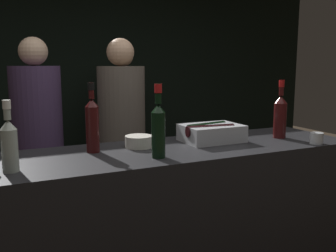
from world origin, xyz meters
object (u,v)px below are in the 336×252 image
object	(u,v)px
bowl_white	(139,141)
red_wine_bottle_black_foil	(92,123)
red_wine_bottle_burgundy	(158,127)
white_wine_bottle	(9,142)
person_grey_polo	(38,141)
person_in_hoodie	(122,138)
ice_bin_with_bottles	(211,132)
candle_votive	(316,138)
red_wine_bottle_tall	(280,115)
person_blond_tee	(124,122)

from	to	relation	value
bowl_white	red_wine_bottle_black_foil	world-z (taller)	red_wine_bottle_black_foil
red_wine_bottle_burgundy	white_wine_bottle	distance (m)	0.67
bowl_white	person_grey_polo	distance (m)	1.12
red_wine_bottle_black_foil	person_in_hoodie	world-z (taller)	person_in_hoodie
ice_bin_with_bottles	candle_votive	xyz separation A→B (m)	(0.52, -0.32, -0.02)
ice_bin_with_bottles	person_grey_polo	world-z (taller)	person_grey_polo
red_wine_bottle_tall	person_blond_tee	bearing A→B (deg)	103.76
candle_votive	red_wine_bottle_tall	world-z (taller)	red_wine_bottle_tall
person_grey_polo	person_in_hoodie	bearing A→B (deg)	67.09
red_wine_bottle_burgundy	red_wine_bottle_tall	bearing A→B (deg)	9.11
red_wine_bottle_black_foil	red_wine_bottle_burgundy	world-z (taller)	same
red_wine_bottle_burgundy	person_in_hoodie	distance (m)	1.17
candle_votive	red_wine_bottle_black_foil	distance (m)	1.27
bowl_white	red_wine_bottle_burgundy	size ratio (longest dim) A/B	0.42
person_in_hoodie	person_grey_polo	bearing A→B (deg)	151.87
red_wine_bottle_burgundy	person_blond_tee	distance (m)	1.99
person_in_hoodie	red_wine_bottle_burgundy	bearing A→B (deg)	-111.97
ice_bin_with_bottles	bowl_white	size ratio (longest dim) A/B	2.33
red_wine_bottle_black_foil	red_wine_bottle_burgundy	size ratio (longest dim) A/B	1.00
red_wine_bottle_black_foil	person_in_hoodie	size ratio (longest dim) A/B	0.21
red_wine_bottle_black_foil	red_wine_bottle_burgundy	bearing A→B (deg)	-43.30
red_wine_bottle_black_foil	person_grey_polo	xyz separation A→B (m)	(-0.17, 1.04, -0.27)
white_wine_bottle	person_grey_polo	distance (m)	1.29
person_in_hoodie	red_wine_bottle_black_foil	bearing A→B (deg)	-129.81
bowl_white	red_wine_bottle_burgundy	distance (m)	0.28
person_grey_polo	bowl_white	bearing A→B (deg)	14.74
person_blond_tee	red_wine_bottle_black_foil	bearing A→B (deg)	5.05
person_blond_tee	person_in_hoodie	bearing A→B (deg)	9.09
ice_bin_with_bottles	person_blond_tee	size ratio (longest dim) A/B	0.20
bowl_white	person_blond_tee	size ratio (longest dim) A/B	0.09
candle_votive	red_wine_bottle_black_foil	world-z (taller)	red_wine_bottle_black_foil
red_wine_bottle_black_foil	person_grey_polo	distance (m)	1.09
red_wine_bottle_burgundy	red_wine_bottle_tall	distance (m)	0.90
bowl_white	white_wine_bottle	world-z (taller)	white_wine_bottle
candle_votive	person_in_hoodie	size ratio (longest dim) A/B	0.04
red_wine_bottle_black_foil	red_wine_bottle_tall	distance (m)	1.16
white_wine_bottle	ice_bin_with_bottles	bearing A→B (deg)	9.66
white_wine_bottle	red_wine_bottle_burgundy	bearing A→B (deg)	-3.36
red_wine_bottle_tall	white_wine_bottle	xyz separation A→B (m)	(-1.56, -0.10, -0.02)
ice_bin_with_bottles	person_grey_polo	bearing A→B (deg)	129.57
red_wine_bottle_burgundy	person_blond_tee	world-z (taller)	person_blond_tee
ice_bin_with_bottles	red_wine_bottle_tall	world-z (taller)	red_wine_bottle_tall
red_wine_bottle_burgundy	candle_votive	bearing A→B (deg)	-5.31
white_wine_bottle	red_wine_bottle_black_foil	bearing A→B (deg)	27.23
white_wine_bottle	person_in_hoodie	size ratio (longest dim) A/B	0.18
red_wine_bottle_burgundy	person_blond_tee	size ratio (longest dim) A/B	0.21
candle_votive	person_blond_tee	world-z (taller)	person_blond_tee
red_wine_bottle_black_foil	red_wine_bottle_burgundy	distance (m)	0.36
bowl_white	person_blond_tee	xyz separation A→B (m)	(0.46, 1.66, -0.15)
candle_votive	person_grey_polo	size ratio (longest dim) A/B	0.04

